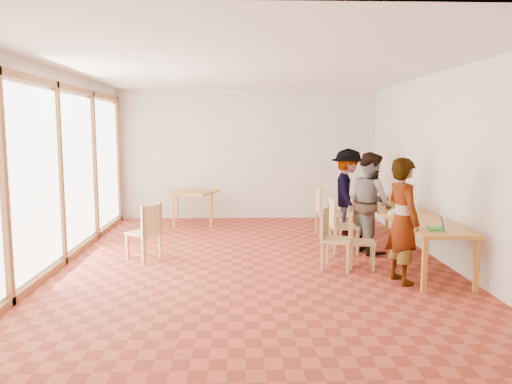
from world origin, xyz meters
TOP-DOWN VIEW (x-y plane):
  - ground at (0.00, 0.00)m, footprint 8.00×8.00m
  - wall_back at (0.00, 4.00)m, footprint 6.00×0.10m
  - wall_front at (0.00, -4.00)m, footprint 6.00×0.10m
  - wall_right at (3.00, 0.00)m, footprint 0.10×8.00m
  - window_wall at (-2.96, 0.00)m, footprint 0.10×8.00m
  - ceiling at (0.00, 0.00)m, footprint 6.00×8.00m
  - communal_table at (2.50, 0.39)m, footprint 0.80×4.00m
  - side_table at (-1.20, 3.20)m, footprint 0.90×0.90m
  - chair_near at (1.16, -0.40)m, footprint 0.57×0.57m
  - chair_mid at (1.55, -0.36)m, footprint 0.44×0.44m
  - chair_far at (1.47, 0.57)m, footprint 0.46×0.46m
  - chair_empty at (1.46, 1.95)m, footprint 0.48×0.48m
  - chair_spare at (-1.67, 0.19)m, footprint 0.60×0.60m
  - person_near at (2.01, -1.11)m, footprint 0.54×0.70m
  - person_mid at (2.01, 0.59)m, footprint 0.86×0.98m
  - person_far at (1.95, 2.03)m, footprint 0.83×1.21m
  - laptop_near at (2.49, -1.17)m, footprint 0.27×0.29m
  - laptop_mid at (2.62, 0.18)m, footprint 0.26×0.27m
  - laptop_far at (2.51, 0.70)m, footprint 0.21×0.24m
  - yellow_mug at (2.42, 0.62)m, footprint 0.14×0.14m
  - green_bottle at (2.18, -0.76)m, footprint 0.07×0.07m
  - clear_glass at (2.24, -0.00)m, footprint 0.07×0.07m
  - condiment_cup at (2.17, -0.03)m, footprint 0.08×0.08m
  - pink_phone at (2.78, 0.52)m, footprint 0.05×0.10m
  - black_pouch at (2.47, 1.45)m, footprint 0.16×0.26m

SIDE VIEW (x-z plane):
  - ground at x=0.00m, z-range 0.00..0.00m
  - chair_mid at x=1.55m, z-range 0.29..0.73m
  - chair_spare at x=-1.67m, z-range 0.32..0.81m
  - chair_near at x=1.16m, z-range 0.33..0.82m
  - chair_far at x=1.47m, z-range 0.33..0.83m
  - chair_empty at x=1.46m, z-range 0.34..0.86m
  - side_table at x=-1.20m, z-range 0.29..1.04m
  - communal_table at x=2.50m, z-range 0.33..1.08m
  - pink_phone at x=2.78m, z-range 0.75..0.76m
  - condiment_cup at x=2.17m, z-range 0.75..0.81m
  - clear_glass at x=2.24m, z-range 0.75..0.84m
  - black_pouch at x=2.47m, z-range 0.75..0.84m
  - yellow_mug at x=2.42m, z-range 0.75..0.85m
  - laptop_mid at x=2.62m, z-range 0.71..0.90m
  - laptop_far at x=2.51m, z-range 0.71..0.90m
  - laptop_near at x=2.49m, z-range 0.70..0.92m
  - person_mid at x=2.01m, z-range 0.00..1.71m
  - person_far at x=1.95m, z-range 0.00..1.72m
  - person_near at x=2.01m, z-range 0.00..1.72m
  - green_bottle at x=2.18m, z-range 0.75..1.03m
  - wall_back at x=0.00m, z-range 0.00..3.00m
  - wall_front at x=0.00m, z-range 0.00..3.00m
  - wall_right at x=3.00m, z-range 0.00..3.00m
  - window_wall at x=-2.96m, z-range 0.00..3.00m
  - ceiling at x=0.00m, z-range 3.00..3.04m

